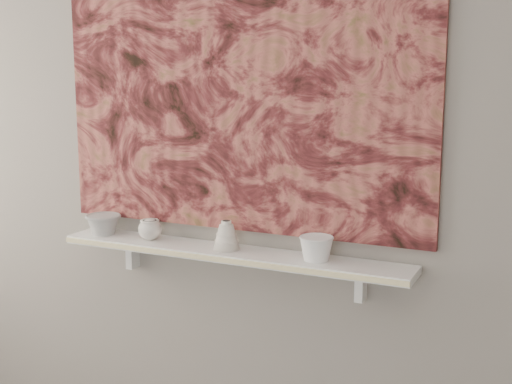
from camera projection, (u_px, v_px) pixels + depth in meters
The scene contains 11 objects.
wall_back at pixel (241, 136), 2.69m from camera, with size 3.60×3.60×0.00m, color gray.
shelf at pixel (231, 253), 2.69m from camera, with size 1.40×0.18×0.03m, color white.
shelf_stripe at pixel (219, 260), 2.60m from camera, with size 1.40×0.01×0.02m, color beige.
bracket_left at pixel (133, 254), 2.96m from camera, with size 0.03×0.06×0.12m, color white.
bracket_right at pixel (361, 285), 2.56m from camera, with size 0.03×0.06×0.12m, color white.
painting at pixel (239, 86), 2.64m from camera, with size 1.50×0.03×1.10m, color maroon.
house_motif at pixel (353, 176), 2.50m from camera, with size 0.09×0.00×0.08m, color black.
bowl_grey at pixel (103, 224), 2.92m from camera, with size 0.15×0.15×0.08m, color #9C9B99, non-canonical shape.
cup_cream at pixel (150, 229), 2.82m from camera, with size 0.09×0.09×0.08m, color beige, non-canonical shape.
bell_vessel at pixel (226, 235), 2.68m from camera, with size 0.10×0.10×0.11m, color beige, non-canonical shape.
bowl_white at pixel (316, 248), 2.53m from camera, with size 0.12×0.12×0.09m, color white, non-canonical shape.
Camera 1 is at (1.17, -0.81, 1.64)m, focal length 50.00 mm.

